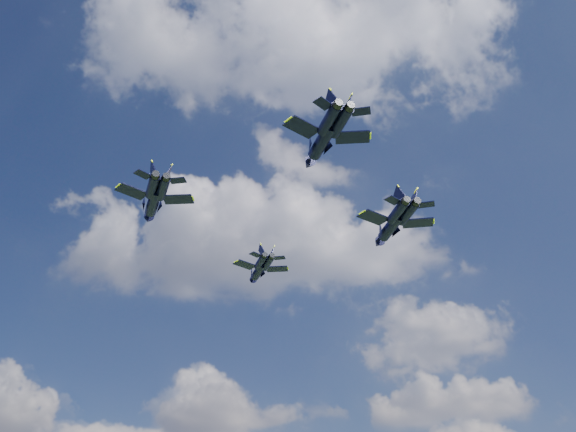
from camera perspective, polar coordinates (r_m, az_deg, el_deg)
The scene contains 4 objects.
jet_lead at distance 121.65m, azimuth -2.68°, elevation -4.94°, with size 9.96×13.80×3.28m.
jet_left at distance 99.71m, azimuth -11.92°, elevation 1.13°, with size 11.12×15.31×3.65m.
jet_right at distance 107.47m, azimuth 9.04°, elevation -1.03°, with size 12.53×17.18×4.05m.
jet_slot at distance 84.84m, azimuth 2.95°, elevation 6.51°, with size 11.16×15.43×3.67m.
Camera 1 is at (8.93, -91.68, 3.51)m, focal length 40.00 mm.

